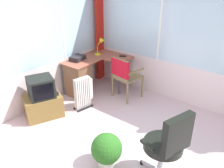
{
  "coord_description": "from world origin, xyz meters",
  "views": [
    {
      "loc": [
        -2.0,
        -1.3,
        2.46
      ],
      "look_at": [
        0.84,
        0.9,
        0.7
      ],
      "focal_mm": 38.07,
      "sensor_mm": 36.0,
      "label": 1
    }
  ],
  "objects_px": {
    "desk": "(81,77)",
    "office_chair": "(169,142)",
    "wooden_armchair": "(124,73)",
    "tv_on_stand": "(43,100)",
    "paper_tray": "(78,58)",
    "potted_plant": "(107,149)",
    "desk_lamp": "(101,44)",
    "tv_remote": "(123,56)",
    "space_heater": "(84,93)"
  },
  "relations": [
    {
      "from": "paper_tray",
      "to": "tv_on_stand",
      "type": "xyz_separation_m",
      "value": [
        -1.1,
        -0.2,
        -0.43
      ]
    },
    {
      "from": "space_heater",
      "to": "tv_remote",
      "type": "bearing_deg",
      "value": -2.54
    },
    {
      "from": "desk_lamp",
      "to": "tv_remote",
      "type": "xyz_separation_m",
      "value": [
        0.16,
        -0.47,
        -0.23
      ]
    },
    {
      "from": "desk_lamp",
      "to": "wooden_armchair",
      "type": "xyz_separation_m",
      "value": [
        -0.28,
        -0.81,
        -0.39
      ]
    },
    {
      "from": "office_chair",
      "to": "potted_plant",
      "type": "relative_size",
      "value": 2.05
    },
    {
      "from": "tv_remote",
      "to": "paper_tray",
      "type": "relative_size",
      "value": 0.5
    },
    {
      "from": "space_heater",
      "to": "office_chair",
      "type": "bearing_deg",
      "value": -107.16
    },
    {
      "from": "wooden_armchair",
      "to": "office_chair",
      "type": "xyz_separation_m",
      "value": [
        -1.38,
        -1.64,
        0.0
      ]
    },
    {
      "from": "paper_tray",
      "to": "wooden_armchair",
      "type": "bearing_deg",
      "value": -71.97
    },
    {
      "from": "desk",
      "to": "potted_plant",
      "type": "relative_size",
      "value": 2.61
    },
    {
      "from": "paper_tray",
      "to": "space_heater",
      "type": "distance_m",
      "value": 0.85
    },
    {
      "from": "tv_remote",
      "to": "office_chair",
      "type": "height_order",
      "value": "office_chair"
    },
    {
      "from": "paper_tray",
      "to": "potted_plant",
      "type": "bearing_deg",
      "value": -125.8
    },
    {
      "from": "office_chair",
      "to": "space_heater",
      "type": "distance_m",
      "value": 2.13
    },
    {
      "from": "desk_lamp",
      "to": "wooden_armchair",
      "type": "distance_m",
      "value": 0.94
    },
    {
      "from": "office_chair",
      "to": "potted_plant",
      "type": "height_order",
      "value": "office_chair"
    },
    {
      "from": "paper_tray",
      "to": "wooden_armchair",
      "type": "distance_m",
      "value": 1.03
    },
    {
      "from": "potted_plant",
      "to": "office_chair",
      "type": "bearing_deg",
      "value": -69.71
    },
    {
      "from": "tv_on_stand",
      "to": "potted_plant",
      "type": "distance_m",
      "value": 1.68
    },
    {
      "from": "tv_remote",
      "to": "paper_tray",
      "type": "bearing_deg",
      "value": 114.57
    },
    {
      "from": "desk",
      "to": "space_heater",
      "type": "bearing_deg",
      "value": -130.51
    },
    {
      "from": "tv_remote",
      "to": "wooden_armchair",
      "type": "xyz_separation_m",
      "value": [
        -0.44,
        -0.34,
        -0.16
      ]
    },
    {
      "from": "desk",
      "to": "paper_tray",
      "type": "height_order",
      "value": "paper_tray"
    },
    {
      "from": "tv_on_stand",
      "to": "space_heater",
      "type": "distance_m",
      "value": 0.76
    },
    {
      "from": "desk",
      "to": "space_heater",
      "type": "distance_m",
      "value": 0.6
    },
    {
      "from": "wooden_armchair",
      "to": "desk_lamp",
      "type": "bearing_deg",
      "value": 70.72
    },
    {
      "from": "space_heater",
      "to": "potted_plant",
      "type": "xyz_separation_m",
      "value": [
        -0.9,
        -1.29,
        -0.06
      ]
    },
    {
      "from": "tv_remote",
      "to": "space_heater",
      "type": "relative_size",
      "value": 0.24
    },
    {
      "from": "desk",
      "to": "paper_tray",
      "type": "distance_m",
      "value": 0.39
    },
    {
      "from": "tv_remote",
      "to": "space_heater",
      "type": "distance_m",
      "value": 1.27
    },
    {
      "from": "wooden_armchair",
      "to": "space_heater",
      "type": "bearing_deg",
      "value": 152.64
    },
    {
      "from": "wooden_armchair",
      "to": "paper_tray",
      "type": "bearing_deg",
      "value": 108.03
    },
    {
      "from": "desk_lamp",
      "to": "paper_tray",
      "type": "distance_m",
      "value": 0.64
    },
    {
      "from": "tv_remote",
      "to": "potted_plant",
      "type": "distance_m",
      "value": 2.48
    },
    {
      "from": "tv_remote",
      "to": "space_heater",
      "type": "bearing_deg",
      "value": 151.54
    },
    {
      "from": "wooden_armchair",
      "to": "potted_plant",
      "type": "relative_size",
      "value": 1.83
    },
    {
      "from": "tv_remote",
      "to": "potted_plant",
      "type": "relative_size",
      "value": 0.31
    },
    {
      "from": "space_heater",
      "to": "paper_tray",
      "type": "bearing_deg",
      "value": 52.27
    },
    {
      "from": "desk",
      "to": "wooden_armchair",
      "type": "relative_size",
      "value": 1.43
    },
    {
      "from": "desk_lamp",
      "to": "potted_plant",
      "type": "xyz_separation_m",
      "value": [
        -1.93,
        -1.7,
        -0.71
      ]
    },
    {
      "from": "tv_on_stand",
      "to": "desk_lamp",
      "type": "bearing_deg",
      "value": 1.53
    },
    {
      "from": "potted_plant",
      "to": "tv_on_stand",
      "type": "bearing_deg",
      "value": 81.91
    },
    {
      "from": "tv_remote",
      "to": "space_heater",
      "type": "height_order",
      "value": "tv_remote"
    },
    {
      "from": "paper_tray",
      "to": "desk_lamp",
      "type": "bearing_deg",
      "value": -14.51
    },
    {
      "from": "wooden_armchair",
      "to": "tv_on_stand",
      "type": "bearing_deg",
      "value": 151.77
    },
    {
      "from": "wooden_armchair",
      "to": "tv_on_stand",
      "type": "relative_size",
      "value": 1.16
    },
    {
      "from": "tv_on_stand",
      "to": "wooden_armchair",
      "type": "bearing_deg",
      "value": -28.23
    },
    {
      "from": "desk",
      "to": "office_chair",
      "type": "xyz_separation_m",
      "value": [
        -1.01,
        -2.48,
        0.18
      ]
    },
    {
      "from": "office_chair",
      "to": "desk",
      "type": "bearing_deg",
      "value": 67.8
    },
    {
      "from": "paper_tray",
      "to": "tv_on_stand",
      "type": "bearing_deg",
      "value": -169.78
    }
  ]
}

